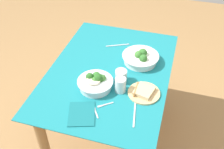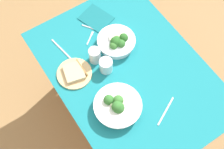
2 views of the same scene
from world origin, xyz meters
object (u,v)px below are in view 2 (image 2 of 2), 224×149
object	(u,v)px
bread_side_plate	(75,73)
water_glass_center	(106,66)
broccoli_bowl_far	(117,106)
fork_by_far_bowl	(90,28)
table_knife_left	(166,111)
water_glass_side	(95,55)
napkin_folded_upper	(96,18)
table_knife_right	(63,50)
fork_by_near_bowl	(90,38)
broccoli_bowl_near	(117,42)

from	to	relation	value
bread_side_plate	water_glass_center	distance (m)	0.19
broccoli_bowl_far	fork_by_far_bowl	world-z (taller)	broccoli_bowl_far
bread_side_plate	table_knife_left	bearing A→B (deg)	-147.56
broccoli_bowl_far	fork_by_far_bowl	xyz separation A→B (m)	(0.56, -0.16, -0.04)
water_glass_center	table_knife_left	xyz separation A→B (m)	(-0.41, -0.13, -0.04)
bread_side_plate	water_glass_center	size ratio (longest dim) A/B	2.33
bread_side_plate	water_glass_side	distance (m)	0.16
water_glass_side	napkin_folded_upper	size ratio (longest dim) A/B	0.53
water_glass_center	table_knife_left	bearing A→B (deg)	-161.77
table_knife_right	napkin_folded_upper	bearing A→B (deg)	-81.99
bread_side_plate	fork_by_near_bowl	distance (m)	0.27
broccoli_bowl_far	table_knife_left	world-z (taller)	broccoli_bowl_far
fork_by_far_bowl	napkin_folded_upper	distance (m)	0.08
broccoli_bowl_near	napkin_folded_upper	distance (m)	0.25
broccoli_bowl_far	fork_by_near_bowl	bearing A→B (deg)	-14.09
broccoli_bowl_near	fork_by_far_bowl	bearing A→B (deg)	18.37
napkin_folded_upper	broccoli_bowl_far	bearing A→B (deg)	158.67
fork_by_near_bowl	table_knife_right	distance (m)	0.19
table_knife_left	water_glass_side	bearing A→B (deg)	-98.71
fork_by_far_bowl	bread_side_plate	bearing A→B (deg)	-81.80
water_glass_center	table_knife_right	size ratio (longest dim) A/B	0.41
bread_side_plate	table_knife_left	world-z (taller)	bread_side_plate
broccoli_bowl_far	water_glass_side	bearing A→B (deg)	-10.73
fork_by_far_bowl	table_knife_right	size ratio (longest dim) A/B	0.40
broccoli_bowl_near	bread_side_plate	xyz separation A→B (m)	(-0.03, 0.32, -0.03)
fork_by_near_bowl	table_knife_left	xyz separation A→B (m)	(-0.65, -0.09, -0.00)
broccoli_bowl_far	fork_by_near_bowl	xyz separation A→B (m)	(0.49, -0.12, -0.04)
fork_by_far_bowl	table_knife_left	size ratio (longest dim) A/B	0.46
table_knife_right	water_glass_center	bearing A→B (deg)	-158.52
water_glass_side	table_knife_right	size ratio (longest dim) A/B	0.47
water_glass_center	broccoli_bowl_near	bearing A→B (deg)	-54.35
broccoli_bowl_near	bread_side_plate	world-z (taller)	broccoli_bowl_near
water_glass_side	table_knife_left	world-z (taller)	water_glass_side
napkin_folded_upper	table_knife_left	bearing A→B (deg)	178.86
broccoli_bowl_far	fork_by_near_bowl	size ratio (longest dim) A/B	3.02
fork_by_near_bowl	table_knife_right	size ratio (longest dim) A/B	0.41
fork_by_near_bowl	bread_side_plate	bearing A→B (deg)	-179.02
fork_by_far_bowl	table_knife_left	world-z (taller)	same
water_glass_center	fork_by_near_bowl	bearing A→B (deg)	-9.08
fork_by_near_bowl	table_knife_left	bearing A→B (deg)	-119.20
water_glass_side	napkin_folded_upper	xyz separation A→B (m)	(0.26, -0.17, -0.05)
table_knife_right	napkin_folded_upper	distance (m)	0.32
water_glass_center	broccoli_bowl_far	bearing A→B (deg)	161.15
broccoli_bowl_far	bread_side_plate	world-z (taller)	broccoli_bowl_far
broccoli_bowl_far	bread_side_plate	xyz separation A→B (m)	(0.32, 0.09, -0.03)
bread_side_plate	napkin_folded_upper	world-z (taller)	bread_side_plate
napkin_folded_upper	water_glass_center	bearing A→B (deg)	156.97
table_knife_left	napkin_folded_upper	xyz separation A→B (m)	(0.76, -0.01, 0.00)
broccoli_bowl_far	bread_side_plate	distance (m)	0.33
water_glass_side	fork_by_far_bowl	distance (m)	0.24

